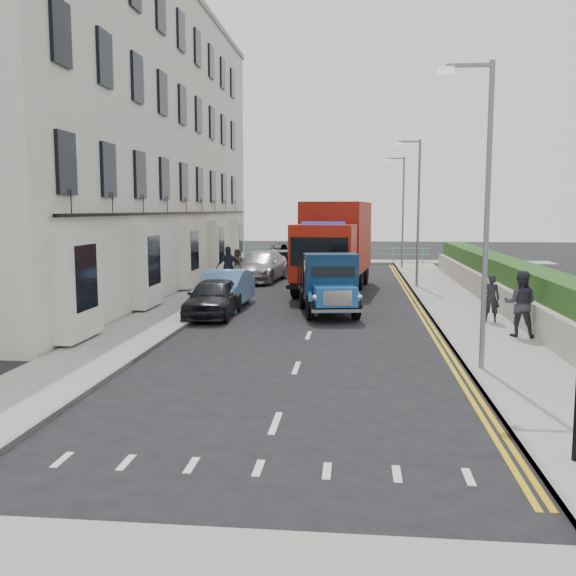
# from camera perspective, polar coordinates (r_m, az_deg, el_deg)

# --- Properties ---
(ground) EXTENTS (120.00, 120.00, 0.00)m
(ground) POSITION_cam_1_polar(r_m,az_deg,el_deg) (17.34, 1.35, -5.52)
(ground) COLOR black
(ground) RESTS_ON ground
(pavement_west) EXTENTS (2.40, 38.00, 0.12)m
(pavement_west) POSITION_cam_1_polar(r_m,az_deg,el_deg) (26.95, -8.15, -0.96)
(pavement_west) COLOR gray
(pavement_west) RESTS_ON ground
(pavement_east) EXTENTS (2.60, 38.00, 0.12)m
(pavement_east) POSITION_cam_1_polar(r_m,az_deg,el_deg) (26.43, 14.51, -1.27)
(pavement_east) COLOR gray
(pavement_east) RESTS_ON ground
(promenade) EXTENTS (30.00, 2.50, 0.12)m
(promenade) POSITION_cam_1_polar(r_m,az_deg,el_deg) (46.04, 4.30, 2.37)
(promenade) COLOR gray
(promenade) RESTS_ON ground
(sea_plane) EXTENTS (120.00, 120.00, 0.00)m
(sea_plane) POSITION_cam_1_polar(r_m,az_deg,el_deg) (76.98, 5.01, 4.17)
(sea_plane) COLOR slate
(sea_plane) RESTS_ON ground
(terrace_west) EXTENTS (6.31, 30.20, 14.25)m
(terrace_west) POSITION_cam_1_polar(r_m,az_deg,el_deg) (31.96, -14.21, 12.91)
(terrace_west) COLOR silver
(terrace_west) RESTS_ON ground
(garden_east) EXTENTS (1.45, 28.00, 1.75)m
(garden_east) POSITION_cam_1_polar(r_m,az_deg,el_deg) (26.68, 18.63, 0.47)
(garden_east) COLOR #B2AD9E
(garden_east) RESTS_ON ground
(seafront_railing) EXTENTS (13.00, 0.08, 1.11)m
(seafront_railing) POSITION_cam_1_polar(r_m,az_deg,el_deg) (45.21, 4.27, 2.95)
(seafront_railing) COLOR #59B2A5
(seafront_railing) RESTS_ON ground
(lamp_near) EXTENTS (1.23, 0.18, 7.00)m
(lamp_near) POSITION_cam_1_polar(r_m,az_deg,el_deg) (15.14, 16.86, 7.60)
(lamp_near) COLOR slate
(lamp_near) RESTS_ON ground
(lamp_mid) EXTENTS (1.23, 0.18, 7.00)m
(lamp_mid) POSITION_cam_1_polar(r_m,az_deg,el_deg) (31.00, 11.31, 7.30)
(lamp_mid) COLOR slate
(lamp_mid) RESTS_ON ground
(lamp_far) EXTENTS (1.23, 0.18, 7.00)m
(lamp_far) POSITION_cam_1_polar(r_m,az_deg,el_deg) (40.97, 10.03, 7.22)
(lamp_far) COLOR slate
(lamp_far) RESTS_ON ground
(bedford_lorry) EXTENTS (2.55, 4.82, 2.18)m
(bedford_lorry) POSITION_cam_1_polar(r_m,az_deg,el_deg) (22.71, 3.77, 0.02)
(bedford_lorry) COLOR black
(bedford_lorry) RESTS_ON ground
(red_lorry) EXTENTS (3.54, 8.09, 4.11)m
(red_lorry) POSITION_cam_1_polar(r_m,az_deg,el_deg) (30.02, 4.16, 3.97)
(red_lorry) COLOR black
(red_lorry) RESTS_ON ground
(parked_car_front) EXTENTS (1.63, 4.00, 1.36)m
(parked_car_front) POSITION_cam_1_polar(r_m,az_deg,el_deg) (22.72, -6.67, -0.84)
(parked_car_front) COLOR black
(parked_car_front) RESTS_ON ground
(parked_car_mid) EXTENTS (1.71, 4.45, 1.45)m
(parked_car_mid) POSITION_cam_1_polar(r_m,az_deg,el_deg) (24.57, -5.70, -0.13)
(parked_car_mid) COLOR #5D8FC8
(parked_car_mid) RESTS_ON ground
(parked_car_rear) EXTENTS (2.86, 5.60, 1.56)m
(parked_car_rear) POSITION_cam_1_polar(r_m,az_deg,el_deg) (33.87, -2.44, 1.94)
(parked_car_rear) COLOR #98979C
(parked_car_rear) RESTS_ON ground
(seafront_car_left) EXTENTS (2.83, 5.62, 1.53)m
(seafront_car_left) POSITION_cam_1_polar(r_m,az_deg,el_deg) (44.24, -0.31, 3.11)
(seafront_car_left) COLOR black
(seafront_car_left) RESTS_ON ground
(seafront_car_right) EXTENTS (2.43, 4.72, 1.54)m
(seafront_car_right) POSITION_cam_1_polar(r_m,az_deg,el_deg) (43.60, 4.87, 3.04)
(seafront_car_right) COLOR silver
(seafront_car_right) RESTS_ON ground
(pedestrian_east_near) EXTENTS (0.62, 0.46, 1.55)m
(pedestrian_east_near) POSITION_cam_1_polar(r_m,az_deg,el_deg) (21.86, 17.59, -0.86)
(pedestrian_east_near) COLOR black
(pedestrian_east_near) RESTS_ON pavement_east
(pedestrian_east_far) EXTENTS (1.08, 0.94, 1.91)m
(pedestrian_east_far) POSITION_cam_1_polar(r_m,az_deg,el_deg) (19.56, 19.96, -1.31)
(pedestrian_east_far) COLOR #322F39
(pedestrian_east_far) RESTS_ON pavement_east
(pedestrian_west_near) EXTENTS (1.25, 0.89, 1.97)m
(pedestrian_west_near) POSITION_cam_1_polar(r_m,az_deg,el_deg) (29.49, -5.29, 1.80)
(pedestrian_west_near) COLOR #1D2534
(pedestrian_west_near) RESTS_ON pavement_west
(pedestrian_west_far) EXTENTS (0.90, 0.70, 1.62)m
(pedestrian_west_far) POSITION_cam_1_polar(r_m,az_deg,el_deg) (33.45, -4.51, 2.12)
(pedestrian_west_far) COLOR #3A332A
(pedestrian_west_far) RESTS_ON pavement_west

